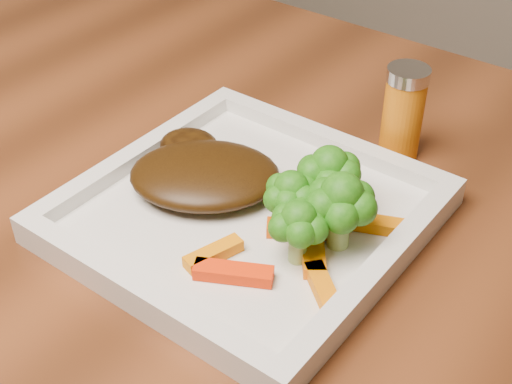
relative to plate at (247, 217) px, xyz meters
The scene contains 14 objects.
plate is the anchor object (origin of this frame).
steak 0.05m from the plate, behind, with size 0.13×0.10×0.03m, color #362008.
broccoli_0 0.08m from the plate, 37.69° to the left, with size 0.06×0.06×0.07m, color #236310, non-canonical shape.
broccoli_1 0.09m from the plate, ahead, with size 0.06×0.06×0.06m, color #287012, non-canonical shape.
broccoli_2 0.08m from the plate, 18.94° to the right, with size 0.05×0.05×0.06m, color #137416, non-canonical shape.
broccoli_3 0.06m from the plate, ahead, with size 0.05×0.05×0.06m, color #186E12, non-canonical shape.
carrot_0 0.08m from the plate, 59.19° to the right, with size 0.06×0.02×0.01m, color red.
carrot_1 0.11m from the plate, 22.49° to the right, with size 0.05×0.01×0.01m, color orange.
carrot_2 0.06m from the plate, 75.68° to the right, with size 0.05×0.01×0.01m, color orange.
carrot_3 0.11m from the plate, 24.52° to the left, with size 0.05×0.01×0.01m, color #D06903.
carrot_4 0.06m from the plate, 72.66° to the left, with size 0.05×0.01×0.01m, color #FF2C04.
carrot_5 0.07m from the plate, ahead, with size 0.06×0.02×0.01m, color orange.
carrot_6 0.06m from the plate, ahead, with size 0.06×0.02×0.01m, color #E95103.
spice_shaker 0.18m from the plate, 72.60° to the left, with size 0.04×0.04×0.09m, color #CF6A0B.
Camera 1 is at (0.05, -0.21, 1.14)m, focal length 50.00 mm.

